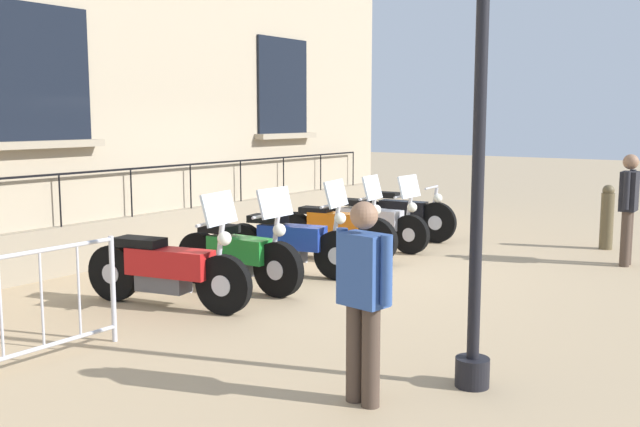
# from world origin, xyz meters

# --- Properties ---
(ground_plane) EXTENTS (60.00, 60.00, 0.00)m
(ground_plane) POSITION_xyz_m (0.00, 0.00, 0.00)
(ground_plane) COLOR tan
(building_facade) EXTENTS (0.82, 11.79, 6.33)m
(building_facade) POSITION_xyz_m (-2.87, 0.00, 3.06)
(building_facade) COLOR tan
(building_facade) RESTS_ON ground_plane
(motorcycle_red) EXTENTS (2.18, 0.78, 1.37)m
(motorcycle_red) POSITION_xyz_m (-0.01, -2.80, 0.45)
(motorcycle_red) COLOR black
(motorcycle_red) RESTS_ON ground_plane
(motorcycle_green) EXTENTS (1.98, 0.72, 1.34)m
(motorcycle_green) POSITION_xyz_m (0.10, -1.70, 0.44)
(motorcycle_green) COLOR black
(motorcycle_green) RESTS_ON ground_plane
(motorcycle_blue) EXTENTS (2.16, 0.79, 1.35)m
(motorcycle_blue) POSITION_xyz_m (0.08, -0.62, 0.44)
(motorcycle_blue) COLOR black
(motorcycle_blue) RESTS_ON ground_plane
(motorcycle_orange) EXTENTS (2.09, 0.64, 1.33)m
(motorcycle_orange) POSITION_xyz_m (-0.00, 0.59, 0.44)
(motorcycle_orange) COLOR black
(motorcycle_orange) RESTS_ON ground_plane
(motorcycle_silver) EXTENTS (2.18, 0.72, 1.26)m
(motorcycle_silver) POSITION_xyz_m (-0.04, 1.73, 0.43)
(motorcycle_silver) COLOR black
(motorcycle_silver) RESTS_ON ground_plane
(motorcycle_black) EXTENTS (2.06, 0.60, 0.98)m
(motorcycle_black) POSITION_xyz_m (-0.08, 2.83, 0.43)
(motorcycle_black) COLOR black
(motorcycle_black) RESTS_ON ground_plane
(lamppost) EXTENTS (0.38, 0.38, 3.98)m
(lamppost) POSITION_xyz_m (3.87, -3.09, 2.52)
(lamppost) COLOR black
(lamppost) RESTS_ON ground_plane
(crowd_barrier) EXTENTS (0.06, 1.98, 1.05)m
(crowd_barrier) POSITION_xyz_m (0.51, -4.97, 0.56)
(crowd_barrier) COLOR #B7B7BF
(crowd_barrier) RESTS_ON ground_plane
(bollard) EXTENTS (0.21, 0.21, 1.08)m
(bollard) POSITION_xyz_m (3.16, 3.98, 0.54)
(bollard) COLOR brown
(bollard) RESTS_ON ground_plane
(pedestrian_standing) EXTENTS (0.23, 0.53, 1.65)m
(pedestrian_standing) POSITION_xyz_m (3.75, 2.75, 0.93)
(pedestrian_standing) COLOR #47382D
(pedestrian_standing) RESTS_ON ground_plane
(pedestrian_walking) EXTENTS (0.52, 0.27, 1.57)m
(pedestrian_walking) POSITION_xyz_m (3.32, -3.91, 0.88)
(pedestrian_walking) COLOR #47382D
(pedestrian_walking) RESTS_ON ground_plane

